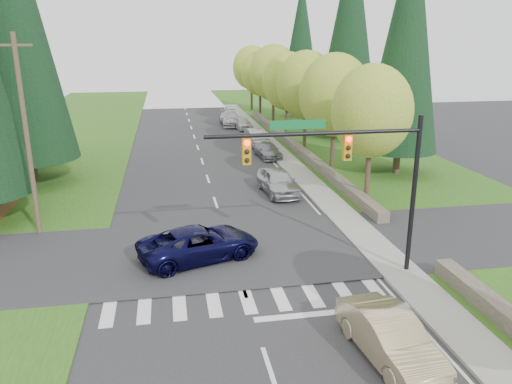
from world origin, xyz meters
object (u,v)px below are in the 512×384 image
object	(u,v)px
parked_car_b	(268,150)
parked_car_c	(257,137)
sedan_champagne	(390,337)
suv_navy	(199,243)
parked_car_a	(278,181)
parked_car_d	(243,123)
parked_car_e	(230,119)

from	to	relation	value
parked_car_b	parked_car_c	distance (m)	5.14
sedan_champagne	parked_car_b	size ratio (longest dim) A/B	1.09
suv_navy	parked_car_a	world-z (taller)	parked_car_a
parked_car_c	sedan_champagne	bearing A→B (deg)	-96.03
sedan_champagne	parked_car_b	bearing A→B (deg)	79.71
parked_car_a	parked_car_d	size ratio (longest dim) A/B	1.20
suv_navy	parked_car_d	size ratio (longest dim) A/B	1.38
parked_car_b	parked_car_d	xyz separation A→B (m)	(0.00, 13.94, 0.07)
parked_car_a	parked_car_c	bearing A→B (deg)	80.06
parked_car_d	parked_car_e	world-z (taller)	parked_car_e
sedan_champagne	suv_navy	bearing A→B (deg)	115.43
parked_car_b	suv_navy	bearing A→B (deg)	-115.02
parked_car_b	parked_car_c	xyz separation A→B (m)	(0.00, 5.14, 0.14)
parked_car_e	parked_car_a	bearing A→B (deg)	-90.80
sedan_champagne	parked_car_d	world-z (taller)	sedan_champagne
suv_navy	parked_car_e	xyz separation A→B (m)	(6.13, 36.30, 0.03)
parked_car_d	parked_car_b	bearing A→B (deg)	-95.90
parked_car_a	parked_car_c	distance (m)	15.49
suv_navy	parked_car_a	xyz separation A→B (m)	(5.74, 9.28, 0.05)
parked_car_d	parked_car_e	bearing A→B (deg)	103.98
parked_car_a	suv_navy	bearing A→B (deg)	-126.50
sedan_champagne	suv_navy	xyz separation A→B (m)	(-5.35, 8.53, 0.01)
sedan_champagne	suv_navy	world-z (taller)	suv_navy
parked_car_b	sedan_champagne	bearing A→B (deg)	-98.62
parked_car_a	parked_car_b	bearing A→B (deg)	77.50
parked_car_d	parked_car_e	distance (m)	2.98
sedan_champagne	parked_car_d	xyz separation A→B (m)	(1.80, 42.04, -0.08)
parked_car_c	parked_car_e	bearing A→B (deg)	92.05
parked_car_c	parked_car_d	distance (m)	8.80
sedan_champagne	parked_car_c	distance (m)	33.28
parked_car_a	parked_car_d	xyz separation A→B (m)	(1.40, 24.22, -0.14)
parked_car_a	parked_car_e	distance (m)	27.03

